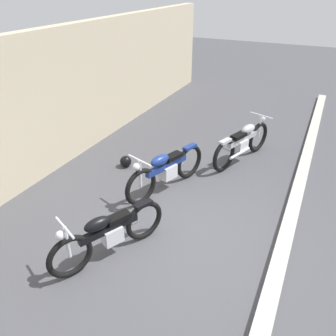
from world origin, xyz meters
name	(u,v)px	position (x,y,z in m)	size (l,w,h in m)	color
ground_plane	(183,235)	(0.00, 0.00, 0.00)	(40.00, 40.00, 0.00)	#47474C
building_wall	(9,119)	(0.00, 3.65, 1.49)	(18.00, 0.30, 2.97)	beige
curb_strip	(279,261)	(0.00, -1.60, 0.06)	(18.00, 0.24, 0.12)	#B7B2A8
helmet	(126,161)	(1.62, 2.15, 0.13)	(0.26, 0.26, 0.26)	black
motorcycle_black	(108,234)	(-0.94, 0.85, 0.44)	(1.86, 1.01, 0.90)	black
motorcycle_blue	(166,170)	(1.14, 0.88, 0.47)	(2.07, 0.91, 0.97)	black
motorcycle_silver	(243,142)	(3.09, -0.18, 0.47)	(2.07, 0.93, 0.97)	black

